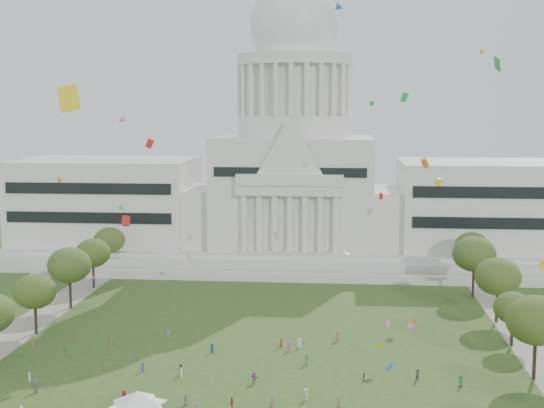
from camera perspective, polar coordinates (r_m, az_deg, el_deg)
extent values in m
cube|color=silver|center=(220.30, 1.69, -3.38)|extent=(160.00, 60.00, 4.00)
cube|color=silver|center=(188.27, 1.05, -5.53)|extent=(130.00, 3.00, 2.00)
cube|color=silver|center=(195.74, 1.22, -4.59)|extent=(140.00, 3.00, 5.00)
cube|color=silver|center=(227.45, -12.28, 0.11)|extent=(50.00, 34.00, 22.00)
cube|color=silver|center=(220.78, 16.08, -0.23)|extent=(50.00, 34.00, 22.00)
cube|color=silver|center=(219.08, -5.42, -0.82)|extent=(12.00, 26.00, 16.00)
cube|color=silver|center=(215.70, 8.83, -1.00)|extent=(12.00, 26.00, 16.00)
cube|color=silver|center=(216.92, 1.69, 0.73)|extent=(44.00, 38.00, 28.00)
cube|color=silver|center=(196.73, 1.32, 0.99)|extent=(28.00, 3.00, 2.40)
cube|color=black|center=(211.01, -13.70, 0.06)|extent=(46.00, 0.40, 11.00)
cube|color=black|center=(203.79, 16.99, -0.30)|extent=(46.00, 0.40, 11.00)
cylinder|color=silver|center=(215.57, 1.71, 5.86)|extent=(32.00, 32.00, 6.00)
cylinder|color=silver|center=(215.56, 1.72, 8.51)|extent=(28.00, 28.00, 14.00)
cylinder|color=silver|center=(215.91, 1.73, 10.77)|extent=(32.40, 32.40, 3.00)
cylinder|color=silver|center=(216.31, 1.73, 12.22)|extent=(22.00, 22.00, 8.00)
ellipsoid|color=silver|center=(216.70, 1.74, 13.28)|extent=(25.00, 25.00, 26.20)
cube|color=gray|center=(151.00, -19.29, -9.57)|extent=(8.00, 160.00, 0.04)
cube|color=gray|center=(142.09, 19.41, -10.64)|extent=(8.00, 160.00, 0.04)
cylinder|color=black|center=(128.65, 19.15, -11.08)|extent=(0.56, 0.56, 6.20)
ellipsoid|color=#3B4E19|center=(126.78, 19.28, -8.26)|extent=(9.55, 9.55, 7.82)
cylinder|color=black|center=(152.18, -17.36, -8.34)|extent=(0.56, 0.56, 5.27)
ellipsoid|color=#394A18|center=(150.80, -17.44, -6.29)|extent=(8.12, 8.12, 6.65)
cylinder|color=black|center=(144.79, 17.61, -9.30)|extent=(0.56, 0.56, 4.56)
ellipsoid|color=#344D19|center=(143.51, 17.69, -7.45)|extent=(7.01, 7.01, 5.74)
cylinder|color=black|center=(168.72, -14.94, -6.59)|extent=(0.56, 0.56, 6.03)
ellipsoid|color=#364A1C|center=(167.33, -15.01, -4.46)|extent=(9.29, 9.29, 7.60)
cylinder|color=black|center=(159.34, 16.56, -7.48)|extent=(0.56, 0.56, 5.97)
ellipsoid|color=#3B4B1A|center=(157.88, 16.65, -5.26)|extent=(9.19, 9.19, 7.52)
cylinder|color=black|center=(186.21, -13.29, -5.33)|extent=(0.56, 0.56, 5.41)
ellipsoid|color=#304716|center=(185.07, -13.34, -3.60)|extent=(8.33, 8.33, 6.81)
cylinder|color=black|center=(178.30, 14.91, -5.79)|extent=(0.56, 0.56, 6.37)
ellipsoid|color=#354A1C|center=(176.92, 14.98, -3.65)|extent=(9.82, 9.82, 8.03)
cylinder|color=black|center=(203.58, -12.11, -4.24)|extent=(0.56, 0.56, 5.32)
ellipsoid|color=#394F19|center=(202.54, -12.15, -2.68)|extent=(8.19, 8.19, 6.70)
cylinder|color=black|center=(196.08, 14.75, -4.74)|extent=(0.56, 0.56, 5.47)
ellipsoid|color=#38461A|center=(194.98, 14.81, -3.07)|extent=(8.42, 8.42, 6.89)
cylinder|color=#4C4C4C|center=(111.81, -11.06, -14.66)|extent=(0.12, 0.12, 2.43)
cylinder|color=#4C4C4C|center=(110.47, -8.26, -14.88)|extent=(0.12, 0.12, 2.43)
cube|color=white|center=(108.19, -10.07, -14.66)|extent=(7.35, 7.35, 0.19)
pyramid|color=white|center=(107.80, -10.08, -14.13)|extent=(10.30, 10.30, 1.94)
imported|color=#33723F|center=(123.24, 14.03, -12.80)|extent=(0.94, 1.03, 1.77)
imported|color=#4C4C51|center=(124.32, 10.94, -12.51)|extent=(1.06, 0.97, 1.85)
imported|color=silver|center=(114.72, 2.57, -14.12)|extent=(1.12, 1.29, 1.79)
imported|color=#B21E1E|center=(111.61, -3.05, -14.76)|extent=(0.63, 1.07, 1.77)
imported|color=#994C8C|center=(120.97, -1.35, -12.95)|extent=(1.83, 1.41, 1.85)
imported|color=#26262B|center=(125.63, -6.90, -12.25)|extent=(0.88, 0.60, 1.71)
imported|color=navy|center=(122.80, 6.92, -12.80)|extent=(0.66, 0.89, 1.36)
cube|color=#994C8C|center=(112.56, 0.02, -14.62)|extent=(0.46, 0.46, 1.52)
cube|color=olive|center=(142.08, 4.96, -9.87)|extent=(0.51, 0.34, 1.83)
cube|color=silver|center=(127.67, -17.78, -12.29)|extent=(0.32, 0.43, 1.45)
cube|color=olive|center=(142.16, -11.97, -10.07)|extent=(0.31, 0.43, 1.48)
cube|color=#994C8C|center=(144.70, -7.84, -9.65)|extent=(0.37, 0.47, 1.53)
cube|color=olive|center=(145.54, -17.61, -9.80)|extent=(0.53, 0.51, 1.72)
cube|color=silver|center=(137.88, 2.10, -10.42)|extent=(0.45, 0.28, 1.67)
cube|color=#33723F|center=(129.22, 2.62, -11.60)|extent=(0.39, 0.54, 1.89)
cube|color=olive|center=(112.69, 5.07, -14.62)|extent=(0.41, 0.48, 1.54)
cube|color=navy|center=(135.50, -4.53, -10.78)|extent=(0.47, 0.49, 1.58)
cube|color=#B21E1E|center=(116.01, -11.10, -14.02)|extent=(0.54, 0.45, 1.74)
cube|color=#4C4C51|center=(113.64, -6.51, -14.45)|extent=(0.40, 0.25, 1.52)
cube|color=silver|center=(124.42, -6.85, -12.49)|extent=(0.33, 0.45, 1.52)
cube|color=#994C8C|center=(135.50, 1.26, -10.71)|extent=(0.43, 0.54, 1.80)
cube|color=#B21E1E|center=(138.35, 0.69, -10.36)|extent=(0.29, 0.44, 1.63)
cube|color=navy|center=(127.86, -9.72, -12.01)|extent=(0.27, 0.41, 1.48)
cube|color=#4C4C51|center=(122.63, -17.34, -13.00)|extent=(0.57, 0.48, 1.84)
cube|color=#33723F|center=(138.14, -15.13, -10.59)|extent=(0.56, 0.59, 1.90)
cube|color=#33723F|center=(140.13, -18.54, -10.47)|extent=(0.45, 0.57, 1.87)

